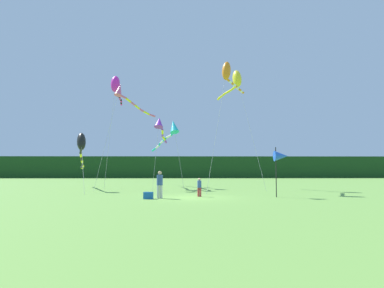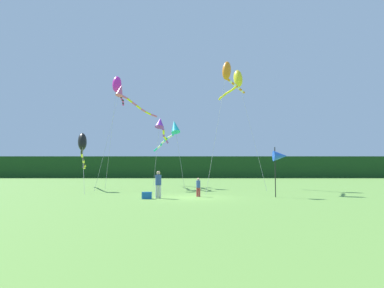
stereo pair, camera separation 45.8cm
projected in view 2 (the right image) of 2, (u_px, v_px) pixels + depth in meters
ground_plane at (192, 197)px, 22.03m from camera, size 120.00×120.00×0.00m
distant_treeline at (192, 167)px, 67.07m from camera, size 108.00×2.10×4.24m
person_adult at (158, 183)px, 21.42m from camera, size 0.38×0.38×1.72m
person_child at (198, 186)px, 22.64m from camera, size 0.27×0.27×1.25m
cooler_box at (147, 195)px, 21.00m from camera, size 0.60×0.38×0.43m
banner_flag_pole at (280, 156)px, 22.31m from camera, size 0.90×0.70×3.30m
kite_rainbow at (126, 96)px, 33.29m from camera, size 4.37×9.18×10.08m
kite_cyan at (172, 130)px, 34.08m from camera, size 3.80×7.83×6.84m
kite_black at (82, 146)px, 29.53m from camera, size 3.54×10.70×5.15m
kite_magenta at (117, 86)px, 35.44m from camera, size 0.97×7.27×11.62m
kite_purple at (161, 126)px, 32.08m from camera, size 0.99×7.23×6.78m
kite_orange at (227, 73)px, 28.52m from camera, size 3.84×5.67×10.99m
kite_yellow at (237, 80)px, 32.71m from camera, size 3.43×7.09×11.50m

